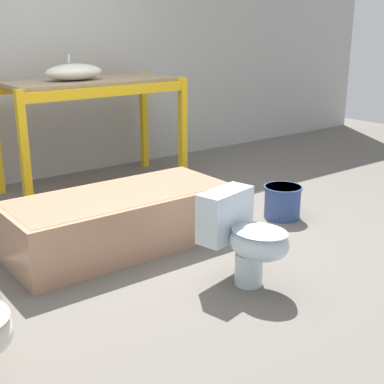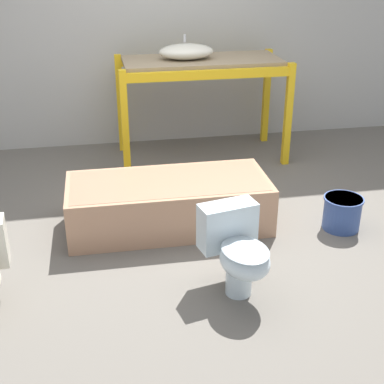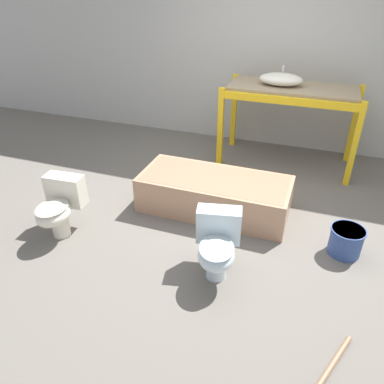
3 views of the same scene
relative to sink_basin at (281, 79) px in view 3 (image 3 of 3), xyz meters
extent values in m
plane|color=#666059|center=(-0.31, -1.37, -1.16)|extent=(12.00, 12.00, 0.00)
cube|color=#ADADA8|center=(-0.31, 0.66, 0.44)|extent=(10.80, 0.08, 3.20)
cube|color=yellow|center=(-0.68, -0.37, -0.62)|extent=(0.07, 0.07, 1.09)
cube|color=yellow|center=(1.01, -0.37, -0.62)|extent=(0.07, 0.07, 1.09)
cube|color=yellow|center=(-0.68, 0.38, -0.62)|extent=(0.07, 0.07, 1.09)
cube|color=yellow|center=(1.01, 0.38, -0.62)|extent=(0.07, 0.07, 1.09)
cube|color=yellow|center=(0.16, -0.37, -0.16)|extent=(1.70, 0.06, 0.09)
cube|color=yellow|center=(0.16, 0.38, -0.16)|extent=(1.70, 0.06, 0.09)
cube|color=#998466|center=(0.16, 0.01, -0.10)|extent=(1.63, 0.68, 0.04)
ellipsoid|color=silver|center=(0.00, 0.00, 0.00)|extent=(0.56, 0.35, 0.16)
cylinder|color=silver|center=(0.00, 0.10, 0.12)|extent=(0.02, 0.02, 0.08)
cube|color=tan|center=(-0.42, -1.50, -0.96)|extent=(1.67, 0.74, 0.41)
cube|color=#977056|center=(-0.42, -1.50, -0.84)|extent=(1.59, 0.66, 0.16)
cylinder|color=silver|center=(-0.09, -2.55, -1.06)|extent=(0.18, 0.18, 0.21)
ellipsoid|color=silver|center=(-0.07, -2.61, -0.86)|extent=(0.39, 0.45, 0.22)
ellipsoid|color=#9FAFB7|center=(-0.07, -2.61, -0.78)|extent=(0.37, 0.43, 0.03)
cube|color=silver|center=(-0.13, -2.35, -0.74)|extent=(0.42, 0.25, 0.33)
cylinder|color=silver|center=(-1.78, -2.49, -1.06)|extent=(0.18, 0.18, 0.21)
ellipsoid|color=silver|center=(-1.77, -2.56, -0.86)|extent=(0.35, 0.42, 0.22)
ellipsoid|color=#B3AF9F|center=(-1.77, -2.56, -0.78)|extent=(0.33, 0.40, 0.03)
cube|color=silver|center=(-1.79, -2.30, -0.74)|extent=(0.41, 0.20, 0.33)
cylinder|color=#334C8C|center=(1.00, -1.82, -1.02)|extent=(0.31, 0.31, 0.28)
cylinder|color=#334C8C|center=(1.00, -1.82, -0.89)|extent=(0.33, 0.33, 0.02)
cylinder|color=#8C6B4C|center=(0.93, -3.15, -1.14)|extent=(0.27, 0.59, 0.04)
camera|label=1|loc=(-2.28, -4.79, 0.44)|focal=50.00mm
camera|label=2|loc=(-0.96, -5.47, 1.05)|focal=50.00mm
camera|label=3|loc=(0.55, -4.99, 1.23)|focal=35.00mm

